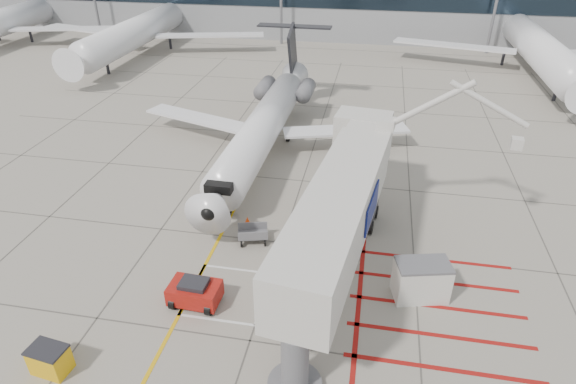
% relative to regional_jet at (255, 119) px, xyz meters
% --- Properties ---
extents(ground_plane, '(260.00, 260.00, 0.00)m').
position_rel_regional_jet_xyz_m(ground_plane, '(3.99, -13.71, -4.04)').
color(ground_plane, gray).
rests_on(ground_plane, ground).
extents(regional_jet, '(24.97, 31.22, 8.07)m').
position_rel_regional_jet_xyz_m(regional_jet, '(0.00, 0.00, 0.00)').
color(regional_jet, white).
rests_on(regional_jet, ground_plane).
extents(jet_bridge, '(12.35, 21.57, 8.18)m').
position_rel_regional_jet_xyz_m(jet_bridge, '(7.50, -12.95, 0.06)').
color(jet_bridge, silver).
rests_on(jet_bridge, ground_plane).
extents(pushback_tug, '(2.68, 1.74, 1.52)m').
position_rel_regional_jet_xyz_m(pushback_tug, '(0.55, -15.71, -3.27)').
color(pushback_tug, '#A4160F').
rests_on(pushback_tug, ground_plane).
extents(spill_bin, '(1.72, 1.26, 1.39)m').
position_rel_regional_jet_xyz_m(spill_bin, '(-4.28, -20.99, -3.34)').
color(spill_bin, '#E4A90C').
rests_on(spill_bin, ground_plane).
extents(baggage_cart, '(2.06, 1.59, 1.15)m').
position_rel_regional_jet_xyz_m(baggage_cart, '(2.20, -9.96, -3.46)').
color(baggage_cart, slate).
rests_on(baggage_cart, ground_plane).
extents(ground_power_unit, '(3.06, 2.22, 2.18)m').
position_rel_regional_jet_xyz_m(ground_power_unit, '(12.11, -13.03, -2.94)').
color(ground_power_unit, silver).
rests_on(ground_power_unit, ground_plane).
extents(cone_nose, '(0.41, 0.41, 0.56)m').
position_rel_regional_jet_xyz_m(cone_nose, '(1.36, -8.12, -3.75)').
color(cone_nose, '#F9430D').
rests_on(cone_nose, ground_plane).
extents(cone_side, '(0.31, 0.31, 0.44)m').
position_rel_regional_jet_xyz_m(cone_side, '(5.42, -9.37, -3.82)').
color(cone_side, orange).
rests_on(cone_side, ground_plane).
extents(bg_aircraft_b, '(33.89, 37.66, 11.30)m').
position_rel_regional_jet_xyz_m(bg_aircraft_b, '(-24.26, 32.29, 1.61)').
color(bg_aircraft_b, silver).
rests_on(bg_aircraft_b, ground_plane).
extents(bg_aircraft_c, '(34.42, 38.24, 11.47)m').
position_rel_regional_jet_xyz_m(bg_aircraft_c, '(27.87, 32.29, 1.70)').
color(bg_aircraft_c, silver).
rests_on(bg_aircraft_c, ground_plane).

